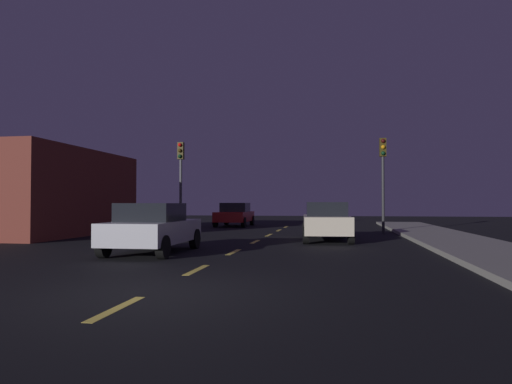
% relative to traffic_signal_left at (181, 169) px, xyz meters
% --- Properties ---
extents(ground_plane, '(80.00, 80.00, 0.00)m').
position_rel_traffic_signal_left_xyz_m(ground_plane, '(4.96, -8.78, -3.31)').
color(ground_plane, black).
extents(sidewalk_curb_right, '(3.00, 40.00, 0.15)m').
position_rel_traffic_signal_left_xyz_m(sidewalk_curb_right, '(12.46, -8.78, -3.23)').
color(sidewalk_curb_right, gray).
rests_on(sidewalk_curb_right, ground_plane).
extents(lane_stripe_nearest, '(0.16, 1.60, 0.01)m').
position_rel_traffic_signal_left_xyz_m(lane_stripe_nearest, '(4.96, -16.98, -3.30)').
color(lane_stripe_nearest, '#EACC4C').
rests_on(lane_stripe_nearest, ground_plane).
extents(lane_stripe_second, '(0.16, 1.60, 0.01)m').
position_rel_traffic_signal_left_xyz_m(lane_stripe_second, '(4.96, -13.18, -3.30)').
color(lane_stripe_second, '#EACC4C').
rests_on(lane_stripe_second, ground_plane).
extents(lane_stripe_third, '(0.16, 1.60, 0.01)m').
position_rel_traffic_signal_left_xyz_m(lane_stripe_third, '(4.96, -9.38, -3.30)').
color(lane_stripe_third, '#EACC4C').
rests_on(lane_stripe_third, ground_plane).
extents(lane_stripe_fourth, '(0.16, 1.60, 0.01)m').
position_rel_traffic_signal_left_xyz_m(lane_stripe_fourth, '(4.96, -5.58, -3.30)').
color(lane_stripe_fourth, '#EACC4C').
rests_on(lane_stripe_fourth, ground_plane).
extents(lane_stripe_fifth, '(0.16, 1.60, 0.01)m').
position_rel_traffic_signal_left_xyz_m(lane_stripe_fifth, '(4.96, -1.78, -3.30)').
color(lane_stripe_fifth, '#EACC4C').
rests_on(lane_stripe_fifth, ground_plane).
extents(lane_stripe_sixth, '(0.16, 1.60, 0.01)m').
position_rel_traffic_signal_left_xyz_m(lane_stripe_sixth, '(4.96, 2.02, -3.30)').
color(lane_stripe_sixth, '#EACC4C').
rests_on(lane_stripe_sixth, ground_plane).
extents(lane_stripe_seventh, '(0.16, 1.60, 0.01)m').
position_rel_traffic_signal_left_xyz_m(lane_stripe_seventh, '(4.96, 5.82, -3.30)').
color(lane_stripe_seventh, '#EACC4C').
rests_on(lane_stripe_seventh, ground_plane).
extents(traffic_signal_left, '(0.32, 0.38, 4.70)m').
position_rel_traffic_signal_left_xyz_m(traffic_signal_left, '(0.00, 0.00, 0.00)').
color(traffic_signal_left, '#4C4C51').
rests_on(traffic_signal_left, ground_plane).
extents(traffic_signal_right, '(0.32, 0.38, 4.67)m').
position_rel_traffic_signal_left_xyz_m(traffic_signal_right, '(10.32, -0.00, -0.02)').
color(traffic_signal_right, '#2D2D30').
rests_on(traffic_signal_right, ground_plane).
extents(car_stopped_ahead, '(2.13, 4.62, 1.53)m').
position_rel_traffic_signal_left_xyz_m(car_stopped_ahead, '(7.64, -4.50, -2.53)').
color(car_stopped_ahead, beige).
rests_on(car_stopped_ahead, ground_plane).
extents(car_adjacent_lane, '(1.97, 4.09, 1.49)m').
position_rel_traffic_signal_left_xyz_m(car_adjacent_lane, '(2.62, -10.02, -2.55)').
color(car_adjacent_lane, silver).
rests_on(car_adjacent_lane, ground_plane).
extents(car_oncoming_far, '(2.03, 4.16, 1.52)m').
position_rel_traffic_signal_left_xyz_m(car_oncoming_far, '(1.57, 6.10, -2.54)').
color(car_oncoming_far, '#B21919').
rests_on(car_oncoming_far, ground_plane).
extents(storefront_left, '(4.74, 9.11, 3.98)m').
position_rel_traffic_signal_left_xyz_m(storefront_left, '(-5.41, -3.30, -1.32)').
color(storefront_left, maroon).
rests_on(storefront_left, ground_plane).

